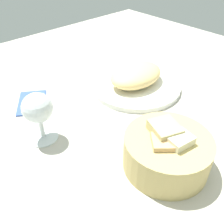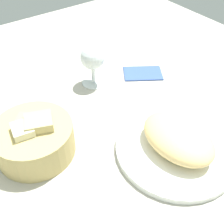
% 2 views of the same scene
% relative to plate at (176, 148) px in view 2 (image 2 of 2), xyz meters
% --- Properties ---
extents(ground_plane, '(1.40, 1.40, 0.02)m').
position_rel_plate_xyz_m(ground_plane, '(0.12, 0.11, -0.02)').
color(ground_plane, '#B0AC9E').
extents(plate, '(0.26, 0.26, 0.01)m').
position_rel_plate_xyz_m(plate, '(0.00, 0.00, 0.00)').
color(plate, white).
rests_on(plate, ground_plane).
extents(omelette, '(0.17, 0.12, 0.05)m').
position_rel_plate_xyz_m(omelette, '(0.00, 0.00, 0.03)').
color(omelette, '#EEC97D').
rests_on(omelette, plate).
extents(lettuce_garnish, '(0.04, 0.04, 0.01)m').
position_rel_plate_xyz_m(lettuce_garnish, '(-0.02, -0.06, 0.01)').
color(lettuce_garnish, '#42812B').
rests_on(lettuce_garnish, plate).
extents(bread_basket, '(0.17, 0.17, 0.09)m').
position_rel_plate_xyz_m(bread_basket, '(0.17, 0.24, 0.03)').
color(bread_basket, tan).
rests_on(bread_basket, ground_plane).
extents(wine_glass_near, '(0.07, 0.07, 0.11)m').
position_rel_plate_xyz_m(wine_glass_near, '(0.31, 0.01, 0.07)').
color(wine_glass_near, silver).
rests_on(wine_glass_near, ground_plane).
extents(folded_napkin, '(0.12, 0.13, 0.01)m').
position_rel_plate_xyz_m(folded_napkin, '(0.26, -0.13, -0.00)').
color(folded_napkin, '#39559D').
rests_on(folded_napkin, ground_plane).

